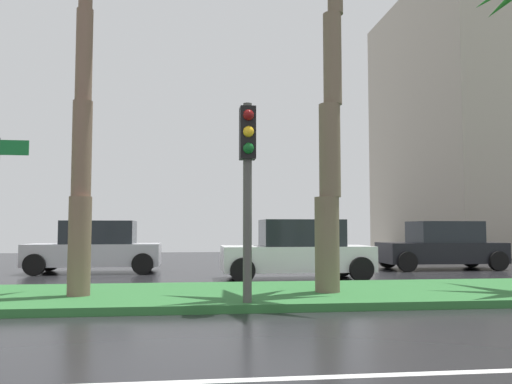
{
  "coord_description": "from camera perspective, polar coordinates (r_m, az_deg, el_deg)",
  "views": [
    {
      "loc": [
        2.33,
        -3.24,
        1.47
      ],
      "look_at": [
        4.2,
        11.56,
        2.49
      ],
      "focal_mm": 37.39,
      "sensor_mm": 36.0,
      "label": 1
    }
  ],
  "objects": [
    {
      "name": "ground_plane",
      "position": [
        12.55,
        -18.15,
        -10.67
      ],
      "size": [
        90.0,
        42.0,
        0.1
      ],
      "primitive_type": "cube",
      "color": "black"
    },
    {
      "name": "car_in_traffic_second",
      "position": [
        15.59,
        4.48,
        -6.26
      ],
      "size": [
        4.3,
        2.02,
        1.72
      ],
      "rotation": [
        0.0,
        0.0,
        3.14
      ],
      "color": "white",
      "rests_on": "ground_plane"
    },
    {
      "name": "car_in_traffic_leading",
      "position": [
        18.53,
        -16.75,
        -5.73
      ],
      "size": [
        4.3,
        2.02,
        1.72
      ],
      "rotation": [
        0.0,
        0.0,
        3.14
      ],
      "color": "silver",
      "rests_on": "ground_plane"
    },
    {
      "name": "car_in_traffic_third",
      "position": [
        20.38,
        19.27,
        -5.5
      ],
      "size": [
        4.3,
        2.02,
        1.72
      ],
      "rotation": [
        0.0,
        0.0,
        3.14
      ],
      "color": "black",
      "rests_on": "ground_plane"
    },
    {
      "name": "median_strip",
      "position": [
        11.56,
        -19.09,
        -10.62
      ],
      "size": [
        85.5,
        4.0,
        0.15
      ],
      "primitive_type": "cube",
      "color": "#2D6B33",
      "rests_on": "ground_plane"
    },
    {
      "name": "traffic_signal_median_right",
      "position": [
        9.65,
        -0.91,
        2.99
      ],
      "size": [
        0.28,
        0.43,
        3.6
      ],
      "color": "#4C4C47",
      "rests_on": "median_strip"
    }
  ]
}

